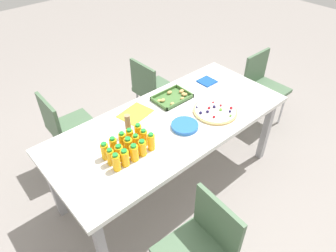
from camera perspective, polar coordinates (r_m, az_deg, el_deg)
ground_plane at (r=3.01m, az=0.40°, el=-10.31°), size 12.00×12.00×0.00m
party_table at (r=2.52m, az=0.47°, el=-0.23°), size 2.03×0.88×0.75m
chair_end at (r=3.59m, az=17.17°, el=7.55°), size 0.40×0.40×0.83m
chair_near_left at (r=2.07m, az=6.33°, el=-21.17°), size 0.42×0.42×0.83m
chair_far_left at (r=2.98m, az=-18.48°, el=0.02°), size 0.41×0.41×0.83m
chair_far_right at (r=3.35m, az=-2.96°, el=7.04°), size 0.41×0.41×0.83m
juice_bottle_0 at (r=2.08m, az=-9.61°, el=-6.68°), size 0.06×0.06×0.14m
juice_bottle_1 at (r=2.10m, az=-8.04°, el=-5.89°), size 0.06×0.06×0.14m
juice_bottle_2 at (r=2.13m, az=-6.32°, el=-4.96°), size 0.06×0.06×0.14m
juice_bottle_3 at (r=2.16m, az=-4.80°, el=-4.10°), size 0.06×0.06×0.13m
juice_bottle_4 at (r=2.19m, az=-3.15°, el=-2.96°), size 0.05×0.05×0.15m
juice_bottle_5 at (r=2.12m, az=-10.65°, el=-5.68°), size 0.05×0.05×0.14m
juice_bottle_6 at (r=2.15m, az=-9.07°, el=-4.94°), size 0.06×0.06×0.13m
juice_bottle_7 at (r=2.17m, az=-7.36°, el=-3.82°), size 0.06×0.06×0.15m
juice_bottle_8 at (r=2.20m, az=-5.97°, el=-3.10°), size 0.05×0.05×0.14m
juice_bottle_9 at (r=2.23m, az=-4.52°, el=-2.17°), size 0.05×0.05×0.14m
juice_bottle_10 at (r=2.17m, az=-11.67°, el=-4.60°), size 0.06×0.06×0.14m
juice_bottle_11 at (r=2.19m, az=-10.12°, el=-3.67°), size 0.06×0.06×0.14m
juice_bottle_12 at (r=2.22m, az=-8.46°, el=-2.78°), size 0.05×0.05×0.15m
juice_bottle_13 at (r=2.25m, az=-7.11°, el=-2.07°), size 0.06×0.06×0.14m
juice_bottle_14 at (r=2.27m, az=-5.56°, el=-1.21°), size 0.05×0.05×0.15m
fruit_pizza at (r=2.60m, az=8.78°, el=2.80°), size 0.37×0.37×0.05m
snack_tray at (r=2.73m, az=0.87°, el=5.33°), size 0.32×0.23×0.04m
plate_stack at (r=2.41m, az=3.14°, el=0.03°), size 0.22×0.22×0.03m
napkin_stack at (r=3.00m, az=7.27°, el=8.25°), size 0.15×0.15×0.01m
cardboard_tube at (r=2.31m, az=-7.46°, el=0.11°), size 0.04×0.04×0.19m
paper_folder at (r=2.57m, az=-6.12°, el=2.33°), size 0.30×0.25×0.01m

